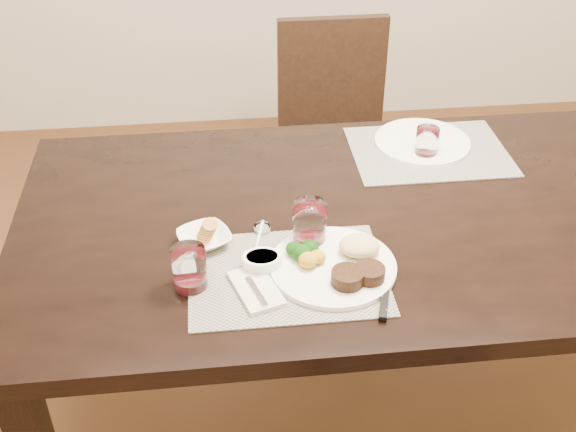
{
  "coord_description": "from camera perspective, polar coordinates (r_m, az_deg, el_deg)",
  "views": [
    {
      "loc": [
        -0.46,
        -1.52,
        1.84
      ],
      "look_at": [
        -0.3,
        -0.09,
        0.82
      ],
      "focal_mm": 45.0,
      "sensor_mm": 36.0,
      "label": 1
    }
  ],
  "objects": [
    {
      "name": "wine_glass_far",
      "position": [
        2.15,
        10.89,
        5.61
      ],
      "size": [
        0.07,
        0.07,
        0.09
      ],
      "rotation": [
        0.0,
        0.0,
        0.23
      ],
      "color": "white",
      "rests_on": "placemat_far"
    },
    {
      "name": "wine_glass_side",
      "position": [
        1.65,
        -7.77,
        -4.29
      ],
      "size": [
        0.08,
        0.08,
        0.11
      ],
      "rotation": [
        0.0,
        0.0,
        -0.28
      ],
      "color": "white",
      "rests_on": "dining_table"
    },
    {
      "name": "far_plate",
      "position": [
        2.23,
        10.56,
        5.77
      ],
      "size": [
        0.29,
        0.29,
        0.01
      ],
      "primitive_type": "cylinder",
      "color": "white",
      "rests_on": "placemat_far"
    },
    {
      "name": "salt_cellar",
      "position": [
        1.82,
        -2.05,
        -1.03
      ],
      "size": [
        0.04,
        0.04,
        0.02
      ],
      "rotation": [
        0.0,
        0.0,
        -0.19
      ],
      "color": "white",
      "rests_on": "dining_table"
    },
    {
      "name": "napkin_fork",
      "position": [
        1.64,
        -2.53,
        -5.73
      ],
      "size": [
        0.13,
        0.17,
        0.02
      ],
      "rotation": [
        0.0,
        0.0,
        0.31
      ],
      "color": "silver",
      "rests_on": "placemat_near"
    },
    {
      "name": "steak_knife",
      "position": [
        1.63,
        7.39,
        -6.43
      ],
      "size": [
        0.05,
        0.21,
        0.01
      ],
      "rotation": [
        0.0,
        0.0,
        -0.29
      ],
      "color": "silver",
      "rests_on": "placemat_near"
    },
    {
      "name": "placemat_near",
      "position": [
        1.69,
        -0.08,
        -4.66
      ],
      "size": [
        0.46,
        0.34,
        0.0
      ],
      "primitive_type": "cube",
      "color": "gray",
      "rests_on": "dining_table"
    },
    {
      "name": "chair_far",
      "position": [
        2.83,
        3.7,
        7.07
      ],
      "size": [
        0.42,
        0.42,
        0.9
      ],
      "color": "black",
      "rests_on": "ground"
    },
    {
      "name": "cracker_bowl",
      "position": [
        1.78,
        -6.64,
        -1.73
      ],
      "size": [
        0.16,
        0.16,
        0.06
      ],
      "rotation": [
        0.0,
        0.0,
        0.39
      ],
      "color": "white",
      "rests_on": "placemat_near"
    },
    {
      "name": "ground_plane",
      "position": [
        2.43,
        6.97,
        -14.26
      ],
      "size": [
        4.5,
        4.5,
        0.0
      ],
      "primitive_type": "plane",
      "color": "#4B2A18",
      "rests_on": "ground"
    },
    {
      "name": "dining_table",
      "position": [
        1.97,
        8.33,
        -1.54
      ],
      "size": [
        2.0,
        1.0,
        0.75
      ],
      "color": "black",
      "rests_on": "ground"
    },
    {
      "name": "wine_glass_near",
      "position": [
        1.76,
        1.72,
        -0.78
      ],
      "size": [
        0.08,
        0.08,
        0.11
      ],
      "rotation": [
        0.0,
        0.0,
        -0.18
      ],
      "color": "white",
      "rests_on": "placemat_near"
    },
    {
      "name": "sauce_ramekin",
      "position": [
        1.7,
        -2.06,
        -3.59
      ],
      "size": [
        0.09,
        0.14,
        0.07
      ],
      "rotation": [
        0.0,
        0.0,
        -0.4
      ],
      "color": "white",
      "rests_on": "placemat_near"
    },
    {
      "name": "placemat_far",
      "position": [
        2.2,
        11.07,
        5.03
      ],
      "size": [
        0.46,
        0.34,
        0.0
      ],
      "primitive_type": "cube",
      "color": "gray",
      "rests_on": "dining_table"
    },
    {
      "name": "dinner_plate",
      "position": [
        1.7,
        4.06,
        -3.76
      ],
      "size": [
        0.3,
        0.3,
        0.05
      ],
      "rotation": [
        0.0,
        0.0,
        -0.4
      ],
      "color": "white",
      "rests_on": "placemat_near"
    }
  ]
}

